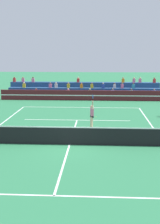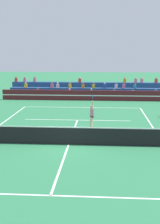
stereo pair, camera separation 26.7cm
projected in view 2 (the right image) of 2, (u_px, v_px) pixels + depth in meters
The scene contains 7 objects.
ground_plane at pixel (69, 145), 17.97m from camera, with size 120.00×120.00×0.00m, color #2D7A4C.
court_lines at pixel (69, 145), 17.97m from camera, with size 11.10×23.90×0.01m.
tennis_net at pixel (69, 136), 17.87m from camera, with size 12.00×0.10×1.10m.
sponsor_banner_wall at pixel (84, 95), 33.68m from camera, with size 18.00×0.26×1.10m.
bleacher_stand at pixel (86, 91), 36.14m from camera, with size 17.41×2.85×2.28m.
tennis_player at pixel (92, 115), 21.21m from camera, with size 0.32×0.84×2.50m.
tennis_ball at pixel (96, 117), 25.30m from camera, with size 0.07×0.07×0.07m, color #C6DB33.
Camera 2 is at (1.87, -17.17, 5.36)m, focal length 50.00 mm.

